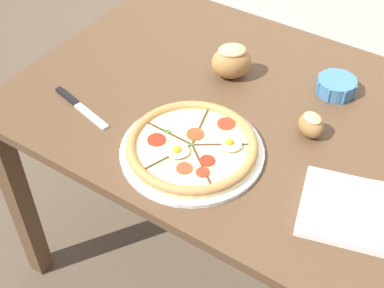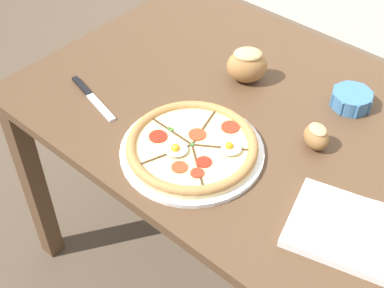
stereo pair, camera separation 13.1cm
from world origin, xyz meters
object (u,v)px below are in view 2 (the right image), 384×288
Objects in this scene: bread_piece_near at (247,65)px; napkin_folded at (345,227)px; bread_piece_mid at (316,136)px; ramekin_bowl at (352,99)px; dining_table at (246,138)px; pizza at (192,147)px; knife_main at (92,98)px.

napkin_folded is at bearing -31.10° from bread_piece_near.
bread_piece_near is at bearing 160.35° from bread_piece_mid.
bread_piece_mid is at bearing -86.53° from ramekin_bowl.
napkin_folded reaches higher than dining_table.
pizza reaches higher than dining_table.
napkin_folded is at bearing 4.78° from pizza.
pizza is at bearing 17.16° from knife_main.
ramekin_bowl is 1.29× the size of bread_piece_mid.
ramekin_bowl is 0.80× the size of bread_piece_near.
napkin_folded is 0.75m from knife_main.
ramekin_bowl is at bearing 44.42° from dining_table.
dining_table is 10.65× the size of ramekin_bowl.
bread_piece_mid is 0.40× the size of knife_main.
bread_piece_mid is 0.61m from knife_main.
napkin_folded is 0.27m from bread_piece_mid.
bread_piece_mid is (0.01, -0.20, 0.01)m from ramekin_bowl.
bread_piece_near reaches higher than ramekin_bowl.
ramekin_bowl is (0.20, 0.19, 0.13)m from dining_table.
dining_table is at bearing -135.58° from ramekin_bowl.
ramekin_bowl is at bearing 18.81° from bread_piece_near.
knife_main reaches higher than dining_table.
pizza is 0.35m from knife_main.
dining_table is at bearing 48.65° from knife_main.
knife_main is (-0.35, -0.02, -0.02)m from pizza.
pizza is at bearing -134.52° from bread_piece_mid.
ramekin_bowl reaches higher than dining_table.
knife_main is at bearing -156.70° from bread_piece_mid.
dining_table is at bearing 88.66° from pizza.
bread_piece_mid is at bearing 135.34° from napkin_folded.
ramekin_bowl is 0.20m from bread_piece_mid.
dining_table is at bearing -49.61° from bread_piece_near.
bread_piece_mid is (-0.19, 0.19, 0.02)m from napkin_folded.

